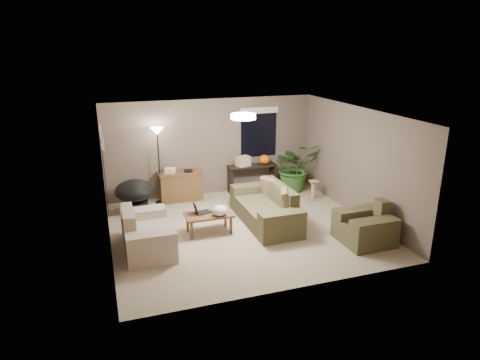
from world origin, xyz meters
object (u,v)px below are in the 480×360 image
object	(u,v)px
papasan_chair	(135,194)
loveseat	(146,235)
houseplant	(295,172)
floor_lamp	(158,140)
main_sofa	(267,210)
armchair	(365,228)
console_table	(252,176)
desk	(181,186)
cat_scratching_post	(313,191)
coffee_table	(209,217)

from	to	relation	value
papasan_chair	loveseat	bearing A→B (deg)	-89.67
loveseat	houseplant	world-z (taller)	houseplant
floor_lamp	main_sofa	bearing A→B (deg)	-44.18
armchair	console_table	distance (m)	3.75
desk	houseplant	world-z (taller)	houseplant
console_table	desk	bearing A→B (deg)	-179.48
console_table	floor_lamp	xyz separation A→B (m)	(-2.45, -0.04, 1.16)
cat_scratching_post	houseplant	bearing A→B (deg)	101.32
armchair	console_table	bearing A→B (deg)	107.26
console_table	loveseat	bearing A→B (deg)	-141.22
armchair	coffee_table	size ratio (longest dim) A/B	1.00
main_sofa	houseplant	size ratio (longest dim) A/B	1.65
console_table	papasan_chair	bearing A→B (deg)	-170.51
coffee_table	loveseat	bearing A→B (deg)	-165.84
armchair	cat_scratching_post	bearing A→B (deg)	85.87
main_sofa	desk	distance (m)	2.54
console_table	houseplant	xyz separation A→B (m)	(1.13, -0.25, 0.08)
coffee_table	cat_scratching_post	world-z (taller)	cat_scratching_post
coffee_table	console_table	xyz separation A→B (m)	(1.76, 2.15, 0.08)
loveseat	console_table	distance (m)	3.99
armchair	console_table	size ratio (longest dim) A/B	0.77
houseplant	loveseat	bearing A→B (deg)	-152.09
floor_lamp	cat_scratching_post	world-z (taller)	floor_lamp
coffee_table	houseplant	bearing A→B (deg)	33.41
main_sofa	papasan_chair	distance (m)	3.12
loveseat	papasan_chair	xyz separation A→B (m)	(-0.01, 1.97, 0.17)
desk	console_table	size ratio (longest dim) A/B	0.85
console_table	floor_lamp	size ratio (longest dim) A/B	0.68
armchair	desk	size ratio (longest dim) A/B	0.91
coffee_table	floor_lamp	xyz separation A→B (m)	(-0.69, 2.12, 1.24)
main_sofa	armchair	xyz separation A→B (m)	(1.51, -1.54, 0.00)
armchair	houseplant	world-z (taller)	houseplant
console_table	floor_lamp	bearing A→B (deg)	-179.07
desk	main_sofa	bearing A→B (deg)	-52.63
loveseat	houseplant	size ratio (longest dim) A/B	1.20
loveseat	main_sofa	bearing A→B (deg)	9.65
main_sofa	papasan_chair	xyz separation A→B (m)	(-2.72, 1.51, 0.17)
armchair	houseplant	bearing A→B (deg)	89.64
floor_lamp	desk	bearing A→B (deg)	2.48
floor_lamp	houseplant	world-z (taller)	floor_lamp
desk	loveseat	bearing A→B (deg)	-115.28
floor_lamp	houseplant	size ratio (longest dim) A/B	1.44
coffee_table	console_table	distance (m)	2.78
papasan_chair	houseplant	size ratio (longest dim) A/B	0.90
papasan_chair	floor_lamp	size ratio (longest dim) A/B	0.62
coffee_table	papasan_chair	bearing A→B (deg)	129.82
main_sofa	loveseat	world-z (taller)	same
loveseat	coffee_table	xyz separation A→B (m)	(1.35, 0.34, 0.06)
floor_lamp	houseplant	xyz separation A→B (m)	(3.58, -0.21, -1.08)
main_sofa	loveseat	distance (m)	2.75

